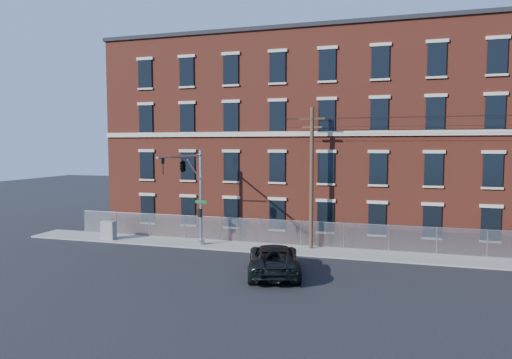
{
  "coord_description": "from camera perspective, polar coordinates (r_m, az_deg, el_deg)",
  "views": [
    {
      "loc": [
        7.18,
        -26.12,
        7.46
      ],
      "look_at": [
        -1.63,
        4.0,
        5.08
      ],
      "focal_mm": 31.77,
      "sensor_mm": 36.0,
      "label": 1
    }
  ],
  "objects": [
    {
      "name": "ground",
      "position": [
        28.1,
        0.92,
        -11.06
      ],
      "size": [
        140.0,
        140.0,
        0.0
      ],
      "primitive_type": "plane",
      "color": "black",
      "rests_on": "ground"
    },
    {
      "name": "sidewalk",
      "position": [
        32.35,
        24.75,
        -9.29
      ],
      "size": [
        65.0,
        3.0,
        0.12
      ],
      "primitive_type": "cube",
      "color": "gray",
      "rests_on": "ground"
    },
    {
      "name": "mill_building",
      "position": [
        40.34,
        23.26,
        4.97
      ],
      "size": [
        55.3,
        14.32,
        16.3
      ],
      "color": "maroon",
      "rests_on": "ground"
    },
    {
      "name": "chain_link_fence",
      "position": [
        33.39,
        24.48,
        -7.11
      ],
      "size": [
        59.06,
        0.06,
        1.85
      ],
      "color": "#A5A8AD",
      "rests_on": "ground"
    },
    {
      "name": "traffic_signal_mast",
      "position": [
        31.29,
        -8.65,
        0.49
      ],
      "size": [
        0.9,
        6.75,
        7.0
      ],
      "color": "#9EA0A5",
      "rests_on": "ground"
    },
    {
      "name": "utility_pole_near",
      "position": [
        32.21,
        7.02,
        0.53
      ],
      "size": [
        1.8,
        0.28,
        10.0
      ],
      "color": "#4E3A27",
      "rests_on": "ground"
    },
    {
      "name": "pickup_truck",
      "position": [
        26.72,
        2.25,
        -9.97
      ],
      "size": [
        4.37,
        6.72,
        1.72
      ],
      "primitive_type": "imported",
      "rotation": [
        0.0,
        0.0,
        3.41
      ],
      "color": "black",
      "rests_on": "ground"
    },
    {
      "name": "utility_cabinet",
      "position": [
        37.41,
        -18.07,
        -6.08
      ],
      "size": [
        1.17,
        0.64,
        1.42
      ],
      "primitive_type": "cube",
      "rotation": [
        0.0,
        0.0,
        -0.06
      ],
      "color": "gray",
      "rests_on": "sidewalk"
    }
  ]
}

